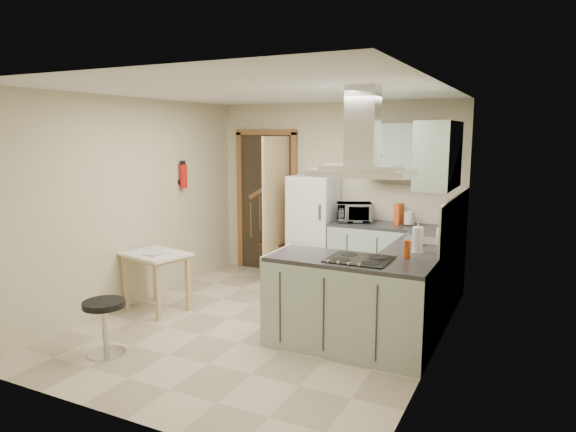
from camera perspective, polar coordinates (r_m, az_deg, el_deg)
The scene contains 28 objects.
floor at distance 5.75m, azimuth -2.60°, elevation -12.00°, with size 4.20×4.20×0.00m, color #C2B297.
ceiling at distance 5.38m, azimuth -2.80°, elevation 13.69°, with size 4.20×4.20×0.00m, color silver.
back_wall at distance 7.32m, azimuth 5.30°, elevation 2.66°, with size 3.60×3.60×0.00m, color beige.
left_wall at distance 6.48m, azimuth -16.76°, elevation 1.47°, with size 4.20×4.20×0.00m, color beige.
right_wall at distance 4.83m, azimuth 16.35°, elevation -1.06°, with size 4.20×4.20×0.00m, color beige.
doorway at distance 7.77m, azimuth -2.40°, elevation 1.59°, with size 1.10×0.12×2.10m, color brown.
fridge at distance 7.19m, azimuth 2.89°, elevation -1.46°, with size 0.60×0.60×1.50m, color white.
counter_back at distance 6.96m, azimuth 9.40°, elevation -4.44°, with size 1.08×0.60×0.90m, color #9EB2A0.
counter_right at distance 6.14m, azimuth 15.10°, elevation -6.51°, with size 0.60×1.95×0.90m, color #9EB2A0.
splashback at distance 7.03m, azimuth 12.57°, elevation 1.40°, with size 1.68×0.02×0.50m, color beige.
wall_cabinet_back at distance 6.82m, azimuth 12.36°, elevation 7.07°, with size 0.85×0.35×0.70m, color #9EB2A0.
wall_cabinet_right at distance 5.63m, azimuth 16.40°, elevation 6.51°, with size 0.35×0.90×0.70m, color #9EB2A0.
peninsula at distance 5.05m, azimuth 6.75°, elevation -9.69°, with size 1.55×0.65×0.90m, color #9EB2A0.
hob at distance 4.89m, azimuth 7.96°, elevation -4.77°, with size 0.58×0.50×0.01m, color black.
extractor_hood at distance 4.76m, azimuth 8.18°, elevation 4.79°, with size 0.90×0.55×0.10m, color silver.
sink at distance 5.86m, azimuth 14.95°, elevation -2.66°, with size 0.45×0.40×0.01m, color silver.
fire_extinguisher at distance 7.10m, azimuth -11.55°, elevation 4.34°, with size 0.10×0.10×0.32m, color #B2140F.
drop_leaf_table at distance 6.30m, azimuth -14.40°, elevation -7.05°, with size 0.74×0.55×0.69m, color tan.
bentwood_chair at distance 7.57m, azimuth -1.72°, elevation -3.04°, with size 0.42×0.42×0.95m, color #452C17.
stool at distance 5.25m, azimuth -19.65°, elevation -11.58°, with size 0.39×0.39×0.53m, color black.
microwave at distance 6.92m, azimuth 7.36°, elevation 0.40°, with size 0.46×0.31×0.26m, color black.
kettle at distance 6.79m, azimuth 13.32°, elevation -0.20°, with size 0.13×0.13×0.20m, color silver.
cereal_box at distance 6.86m, azimuth 12.22°, elevation 0.23°, with size 0.07×0.18×0.27m, color #DD4F1A.
soap_bottle at distance 6.11m, azimuth 16.63°, elevation -1.53°, with size 0.07×0.08×0.16m, color silver.
paper_towel at distance 5.26m, azimuth 14.21°, elevation -2.54°, with size 0.11×0.11×0.27m, color silver.
cup at distance 5.61m, azimuth 14.20°, elevation -2.71°, with size 0.12×0.12×0.10m, color silver.
red_bottle at distance 5.01m, azimuth 13.10°, elevation -3.63°, with size 0.06×0.06×0.17m, color #C74211.
book at distance 6.18m, azimuth -15.30°, elevation -3.63°, with size 0.16×0.22×0.10m, color #A84338.
Camera 1 is at (2.60, -4.69, 2.08)m, focal length 32.00 mm.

